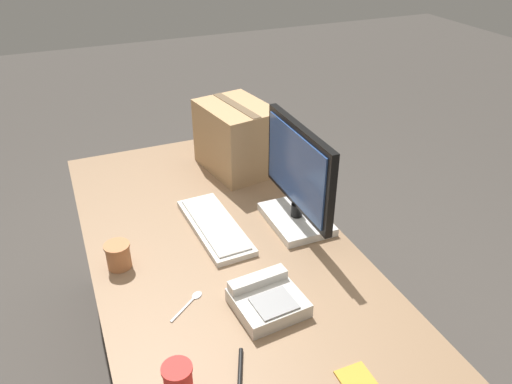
# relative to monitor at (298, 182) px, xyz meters

# --- Properties ---
(ground_plane) EXTENTS (12.00, 12.00, 0.00)m
(ground_plane) POSITION_rel_monitor_xyz_m (0.02, -0.32, -0.93)
(ground_plane) COLOR #47423D
(office_desk) EXTENTS (1.80, 0.90, 0.75)m
(office_desk) POSITION_rel_monitor_xyz_m (0.02, -0.32, -0.55)
(office_desk) COLOR #8C6B4C
(office_desk) RESTS_ON ground_plane
(monitor) EXTENTS (0.47, 0.21, 0.40)m
(monitor) POSITION_rel_monitor_xyz_m (0.00, 0.00, 0.00)
(monitor) COLOR white
(monitor) RESTS_ON office_desk
(keyboard) EXTENTS (0.44, 0.18, 0.03)m
(keyboard) POSITION_rel_monitor_xyz_m (-0.08, -0.30, -0.17)
(keyboard) COLOR beige
(keyboard) RESTS_ON office_desk
(desk_phone) EXTENTS (0.21, 0.22, 0.08)m
(desk_phone) POSITION_rel_monitor_xyz_m (0.38, -0.29, -0.15)
(desk_phone) COLOR beige
(desk_phone) RESTS_ON office_desk
(paper_cup_left) EXTENTS (0.09, 0.09, 0.09)m
(paper_cup_left) POSITION_rel_monitor_xyz_m (0.01, -0.67, -0.13)
(paper_cup_left) COLOR #BC7547
(paper_cup_left) RESTS_ON office_desk
(paper_cup_right) EXTENTS (0.08, 0.08, 0.11)m
(paper_cup_right) POSITION_rel_monitor_xyz_m (0.59, -0.62, -0.12)
(paper_cup_right) COLOR red
(paper_cup_right) RESTS_ON office_desk
(spoon) EXTENTS (0.11, 0.13, 0.00)m
(spoon) POSITION_rel_monitor_xyz_m (0.26, -0.49, -0.18)
(spoon) COLOR silver
(spoon) RESTS_ON office_desk
(cardboard_box) EXTENTS (0.39, 0.32, 0.31)m
(cardboard_box) POSITION_rel_monitor_xyz_m (-0.51, -0.05, -0.03)
(cardboard_box) COLOR tan
(cardboard_box) RESTS_ON office_desk
(pen_marker) EXTENTS (0.12, 0.06, 0.01)m
(pen_marker) POSITION_rel_monitor_xyz_m (0.56, -0.45, -0.17)
(pen_marker) COLOR black
(pen_marker) RESTS_ON office_desk
(sticky_note_pad) EXTENTS (0.09, 0.09, 0.01)m
(sticky_note_pad) POSITION_rel_monitor_xyz_m (0.71, -0.18, -0.18)
(sticky_note_pad) COLOR gold
(sticky_note_pad) RESTS_ON office_desk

